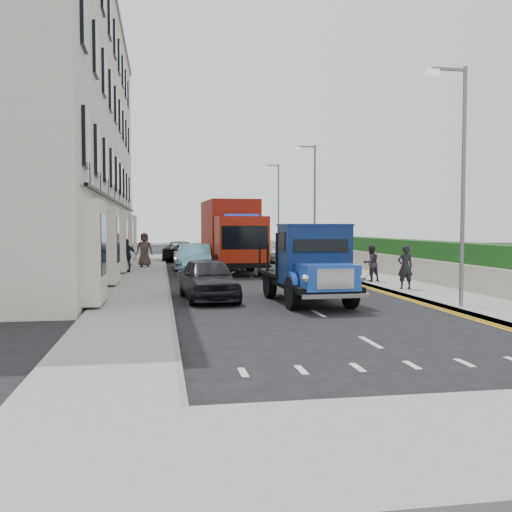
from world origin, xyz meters
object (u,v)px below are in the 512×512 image
lamp_near (459,172)px  lamp_far (277,205)px  bedford_lorry (313,268)px  parked_car_front (208,279)px  red_lorry (232,234)px  pedestrian_east_near (405,267)px  lamp_mid (313,199)px

lamp_near → lamp_far: bearing=90.0°
bedford_lorry → parked_car_front: bearing=147.1°
red_lorry → pedestrian_east_near: bearing=-66.1°
lamp_near → bedford_lorry: lamp_near is taller
lamp_mid → bedford_lorry: 15.06m
lamp_near → red_lorry: 15.81m
lamp_near → lamp_far: same height
lamp_far → bedford_lorry: 24.74m
lamp_far → red_lorry: size_ratio=0.95×
parked_car_front → lamp_near: bearing=-31.0°
bedford_lorry → parked_car_front: size_ratio=1.28×
pedestrian_east_near → lamp_mid: bearing=-87.5°
red_lorry → pedestrian_east_near: red_lorry is taller
red_lorry → lamp_near: bearing=-74.6°
lamp_far → pedestrian_east_near: size_ratio=4.29×
lamp_near → parked_car_front: (-6.96, 3.54, -3.29)m
lamp_far → pedestrian_east_near: bearing=-88.9°
parked_car_front → pedestrian_east_near: size_ratio=2.54×
lamp_near → pedestrian_east_near: size_ratio=4.29×
lamp_near → lamp_far: (0.00, 26.00, 0.00)m
lamp_far → bedford_lorry: bearing=-99.1°
lamp_far → parked_car_front: bearing=-107.2°
parked_car_front → red_lorry: bearing=75.0°
lamp_near → parked_car_front: bearing=153.0°
red_lorry → parked_car_front: 11.70m
bedford_lorry → red_lorry: size_ratio=0.72×
lamp_far → bedford_lorry: size_ratio=1.32×
lamp_near → parked_car_front: 8.47m
lamp_far → lamp_mid: bearing=-90.0°
bedford_lorry → parked_car_front: bedford_lorry is taller
red_lorry → pedestrian_east_near: size_ratio=4.54×
bedford_lorry → lamp_near: bearing=-26.6°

